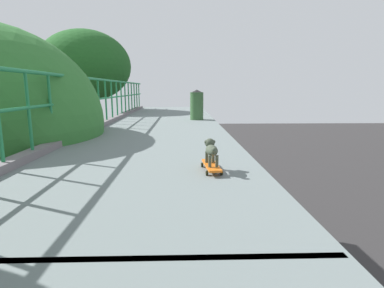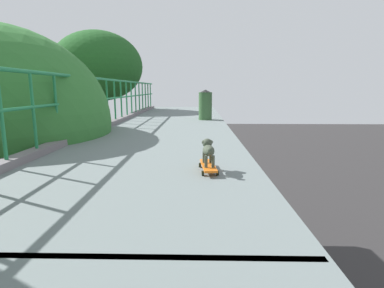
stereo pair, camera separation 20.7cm
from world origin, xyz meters
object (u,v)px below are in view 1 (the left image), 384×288
toy_skateboard (211,166)px  small_dog (211,149)px  city_bus (19,174)px  litter_bin (197,104)px

toy_skateboard → small_dog: (-0.00, 0.01, 0.19)m
city_bus → small_dog: 18.56m
small_dog → litter_bin: 5.80m
city_bus → small_dog: bearing=-54.4°
small_dog → litter_bin: litter_bin is taller
city_bus → litter_bin: litter_bin is taller
city_bus → toy_skateboard: 18.52m
city_bus → toy_skateboard: (10.48, -14.65, 4.30)m
city_bus → litter_bin: bearing=-39.9°
city_bus → litter_bin: size_ratio=12.59×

